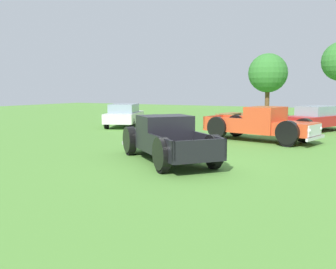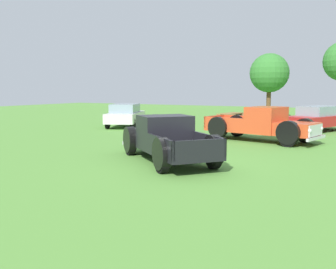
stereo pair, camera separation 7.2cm
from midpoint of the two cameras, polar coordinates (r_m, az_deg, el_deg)
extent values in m
plane|color=#548C38|center=(12.60, 2.16, -4.27)|extent=(80.00, 80.00, 0.00)
cube|color=black|center=(14.42, -2.60, -0.27)|extent=(2.10, 2.10, 0.54)
cube|color=silver|center=(15.13, -3.54, 0.05)|extent=(0.91, 1.07, 0.46)
sphere|color=silver|center=(14.94, -5.70, 0.05)|extent=(0.20, 0.20, 0.20)
sphere|color=silver|center=(15.31, -1.38, 0.24)|extent=(0.20, 0.20, 0.20)
cube|color=black|center=(13.10, -0.63, 0.32)|extent=(2.04, 2.09, 1.13)
cube|color=#8C9EA8|center=(13.63, -1.54, 1.63)|extent=(0.94, 1.12, 0.50)
cube|color=black|center=(11.63, 2.34, -3.07)|extent=(2.65, 2.59, 0.10)
cube|color=black|center=(11.29, -1.30, -1.72)|extent=(1.64, 1.39, 0.54)
cube|color=black|center=(11.92, 5.79, -1.30)|extent=(1.64, 1.39, 0.54)
cube|color=black|center=(10.69, 4.51, -2.22)|extent=(1.12, 1.32, 0.54)
cylinder|color=black|center=(14.21, -5.76, -1.51)|extent=(0.71, 0.65, 0.75)
cylinder|color=#B7B7BC|center=(14.21, -5.79, -1.51)|extent=(0.38, 0.37, 0.30)
cylinder|color=black|center=(14.18, -5.76, -0.75)|extent=(0.90, 0.82, 0.95)
cylinder|color=black|center=(14.74, 0.45, -1.18)|extent=(0.71, 0.65, 0.75)
cylinder|color=#B7B7BC|center=(14.75, 0.49, -1.17)|extent=(0.38, 0.37, 0.30)
cylinder|color=black|center=(14.72, 0.45, -0.44)|extent=(0.90, 0.82, 0.95)
cylinder|color=black|center=(11.11, -1.06, -3.80)|extent=(0.71, 0.65, 0.75)
cylinder|color=#B7B7BC|center=(11.11, -1.11, -3.80)|extent=(0.38, 0.37, 0.30)
cylinder|color=black|center=(11.08, -1.07, -2.83)|extent=(0.90, 0.82, 0.95)
cylinder|color=black|center=(11.78, 6.51, -3.23)|extent=(0.71, 0.65, 0.75)
cylinder|color=#B7B7BC|center=(11.79, 6.56, -3.22)|extent=(0.38, 0.37, 0.30)
cylinder|color=black|center=(11.75, 6.53, -2.32)|extent=(0.90, 0.82, 0.95)
cube|color=silver|center=(15.21, -3.58, -1.09)|extent=(1.23, 1.45, 0.12)
cube|color=#D14723|center=(17.61, 18.16, 0.78)|extent=(1.85, 1.87, 0.57)
cube|color=silver|center=(17.32, 20.59, 0.59)|extent=(0.36, 1.40, 0.48)
sphere|color=silver|center=(17.92, 21.23, 0.84)|extent=(0.21, 0.21, 0.21)
sphere|color=silver|center=(16.74, 19.77, 0.52)|extent=(0.21, 0.21, 0.21)
cube|color=#D14723|center=(18.19, 13.98, 2.08)|extent=(1.69, 1.98, 1.19)
cube|color=#8C9EA8|center=(17.90, 15.81, 2.79)|extent=(0.36, 1.47, 0.52)
cube|color=#D14723|center=(19.10, 9.23, 0.77)|extent=(2.50, 2.16, 0.10)
cube|color=#D14723|center=(19.77, 10.50, 1.92)|extent=(2.14, 0.55, 0.57)
cube|color=#D14723|center=(18.37, 7.89, 1.61)|extent=(2.14, 0.55, 0.57)
cube|color=#D14723|center=(19.64, 6.65, 1.96)|extent=(0.45, 1.71, 0.57)
cylinder|color=black|center=(18.44, 19.17, 0.10)|extent=(0.82, 0.39, 0.79)
cylinder|color=#B7B7BC|center=(18.45, 19.19, 0.11)|extent=(0.36, 0.31, 0.31)
cylinder|color=black|center=(18.42, 19.20, 0.72)|extent=(1.03, 0.50, 0.99)
cylinder|color=black|center=(16.85, 16.97, -0.41)|extent=(0.82, 0.39, 0.79)
cylinder|color=#B7B7BC|center=(16.84, 16.96, -0.41)|extent=(0.36, 0.31, 0.31)
cylinder|color=black|center=(16.83, 16.99, 0.26)|extent=(1.03, 0.50, 0.99)
cylinder|color=black|center=(19.98, 9.91, 0.86)|extent=(0.82, 0.39, 0.79)
cylinder|color=#B7B7BC|center=(19.99, 9.92, 0.87)|extent=(0.36, 0.31, 0.31)
cylinder|color=black|center=(19.96, 9.92, 1.43)|extent=(1.03, 0.50, 0.99)
cylinder|color=black|center=(18.52, 7.12, 0.45)|extent=(0.82, 0.39, 0.79)
cylinder|color=#B7B7BC|center=(18.51, 7.11, 0.45)|extent=(0.36, 0.31, 0.31)
cylinder|color=black|center=(18.50, 7.13, 1.07)|extent=(1.03, 0.50, 0.99)
cube|color=silver|center=(17.34, 20.67, -0.49)|extent=(0.51, 1.87, 0.12)
cube|color=silver|center=(24.91, -6.46, 2.57)|extent=(3.29, 4.67, 0.59)
cube|color=#7F939E|center=(24.73, -6.55, 3.85)|extent=(2.30, 2.81, 0.54)
cylinder|color=black|center=(26.53, -7.42, 2.17)|extent=(0.42, 0.66, 0.63)
cylinder|color=black|center=(26.21, -4.07, 2.15)|extent=(0.42, 0.66, 0.63)
cylinder|color=black|center=(23.69, -9.08, 1.60)|extent=(0.42, 0.66, 0.63)
cylinder|color=black|center=(23.33, -5.35, 1.57)|extent=(0.42, 0.66, 0.63)
cube|color=#B21E1E|center=(23.54, 20.78, 1.91)|extent=(3.28, 4.61, 0.58)
cube|color=#7F939E|center=(23.63, 21.01, 3.28)|extent=(2.29, 2.78, 0.53)
cylinder|color=black|center=(21.93, 20.54, 0.83)|extent=(0.42, 0.65, 0.62)
cylinder|color=black|center=(22.76, 17.19, 1.16)|extent=(0.42, 0.65, 0.62)
cylinder|color=black|center=(25.21, 20.93, 1.53)|extent=(0.42, 0.65, 0.62)
cube|color=olive|center=(26.44, 9.08, 3.07)|extent=(1.06, 1.90, 0.06)
cube|color=olive|center=(26.18, 10.23, 2.35)|extent=(0.54, 1.82, 0.05)
cube|color=olive|center=(26.74, 7.94, 2.49)|extent=(0.54, 1.82, 0.05)
cube|color=olive|center=(25.76, 8.23, 2.16)|extent=(1.40, 0.29, 0.75)
cube|color=olive|center=(27.17, 9.86, 2.36)|extent=(1.40, 0.29, 0.75)
cylinder|color=#4C4C51|center=(21.96, -1.89, 1.57)|extent=(0.56, 0.56, 0.85)
cylinder|color=black|center=(21.92, -1.90, 2.80)|extent=(0.59, 0.59, 0.10)
cylinder|color=brown|center=(32.99, 14.24, 4.52)|extent=(0.36, 0.36, 2.48)
sphere|color=#33752D|center=(33.00, 14.36, 8.73)|extent=(3.16, 3.16, 3.16)
camera|label=1|loc=(0.04, -90.16, -0.02)|focal=41.62mm
camera|label=2|loc=(0.04, 89.84, 0.02)|focal=41.62mm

